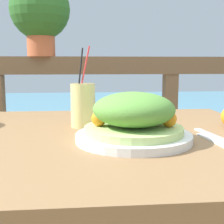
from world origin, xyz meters
name	(u,v)px	position (x,y,z in m)	size (l,w,h in m)	color
patio_table	(88,170)	(0.00, 0.00, 0.67)	(1.07, 0.90, 0.77)	olive
railing_fence	(86,110)	(0.00, 0.79, 0.72)	(2.80, 0.08, 1.00)	brown
sea_backdrop	(85,121)	(0.00, 3.29, 0.20)	(12.00, 4.00, 0.40)	#568EA8
salad_plate	(134,120)	(0.11, -0.09, 0.83)	(0.30, 0.30, 0.13)	silver
drink_glass	(83,105)	(-0.01, 0.11, 0.84)	(0.08, 0.08, 0.25)	#DBCC7F
potted_plant	(40,12)	(-0.22, 0.79, 1.22)	(0.30, 0.30, 0.38)	#B75B38
fork	(213,136)	(0.34, -0.06, 0.77)	(0.04, 0.18, 0.00)	silver
knife	(216,142)	(0.32, -0.13, 0.77)	(0.04, 0.18, 0.00)	silver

